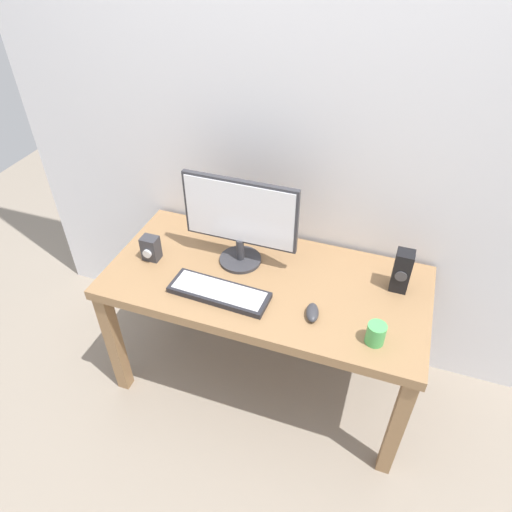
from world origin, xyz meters
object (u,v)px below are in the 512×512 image
object	(u,v)px
speaker_right	(402,271)
audio_controller	(151,248)
desk	(265,292)
mouse	(312,312)
monitor	(240,219)
coffee_mug	(376,334)
keyboard_primary	(219,292)

from	to	relation	value
speaker_right	audio_controller	bearing A→B (deg)	-171.10
desk	mouse	bearing A→B (deg)	-30.95
monitor	coffee_mug	size ratio (longest dim) A/B	5.75
keyboard_primary	audio_controller	bearing A→B (deg)	162.57
monitor	mouse	bearing A→B (deg)	-30.72
monitor	audio_controller	world-z (taller)	monitor
keyboard_primary	mouse	bearing A→B (deg)	1.72
desk	keyboard_primary	xyz separation A→B (m)	(-0.16, -0.16, 0.10)
coffee_mug	monitor	bearing A→B (deg)	156.09
audio_controller	coffee_mug	distance (m)	1.08
desk	mouse	world-z (taller)	mouse
keyboard_primary	mouse	size ratio (longest dim) A/B	4.21
keyboard_primary	coffee_mug	world-z (taller)	coffee_mug
monitor	speaker_right	bearing A→B (deg)	3.73
desk	speaker_right	size ratio (longest dim) A/B	7.29
audio_controller	coffee_mug	size ratio (longest dim) A/B	1.32
monitor	mouse	world-z (taller)	monitor
keyboard_primary	coffee_mug	bearing A→B (deg)	-3.61
audio_controller	desk	bearing A→B (deg)	4.08
mouse	audio_controller	xyz separation A→B (m)	(-0.80, 0.11, 0.04)
monitor	coffee_mug	world-z (taller)	monitor
speaker_right	keyboard_primary	bearing A→B (deg)	-157.49
desk	speaker_right	xyz separation A→B (m)	(0.57, 0.14, 0.18)
mouse	coffee_mug	distance (m)	0.27
mouse	speaker_right	world-z (taller)	speaker_right
desk	coffee_mug	size ratio (longest dim) A/B	15.85
keyboard_primary	coffee_mug	xyz separation A→B (m)	(0.67, -0.04, 0.03)
monitor	coffee_mug	distance (m)	0.75
coffee_mug	speaker_right	bearing A→B (deg)	81.18
coffee_mug	audio_controller	bearing A→B (deg)	171.11
keyboard_primary	audio_controller	xyz separation A→B (m)	(-0.40, 0.12, 0.05)
monitor	speaker_right	size ratio (longest dim) A/B	2.64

